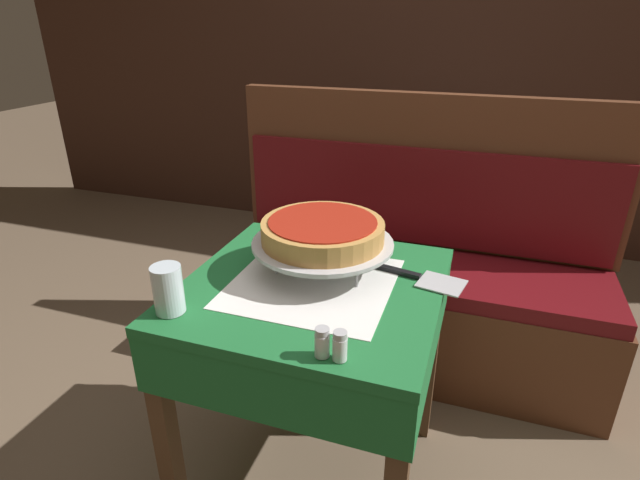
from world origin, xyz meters
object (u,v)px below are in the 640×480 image
at_px(dining_table_rear, 446,167).
at_px(salt_shaker, 322,342).
at_px(deep_dish_pizza, 324,231).
at_px(dining_table_front, 313,319).
at_px(pizza_pan_stand, 323,244).
at_px(condiment_caddy, 441,144).
at_px(water_glass_near, 168,289).
at_px(pepper_shaker, 340,346).
at_px(booth_bench, 409,288).
at_px(pizza_server, 419,277).

relative_size(dining_table_rear, salt_shaker, 10.72).
distance_m(dining_table_rear, deep_dish_pizza, 1.55).
relative_size(dining_table_front, pizza_pan_stand, 1.84).
bearing_deg(condiment_caddy, water_glass_near, -104.19).
bearing_deg(dining_table_front, deep_dish_pizza, 88.20).
height_order(salt_shaker, pepper_shaker, same).
xyz_separation_m(dining_table_front, booth_bench, (0.16, 0.75, -0.28)).
relative_size(dining_table_front, pepper_shaker, 10.65).
xyz_separation_m(dining_table_front, pizza_server, (0.27, 0.12, 0.12)).
relative_size(booth_bench, condiment_caddy, 10.19).
height_order(pizza_server, pepper_shaker, pepper_shaker).
bearing_deg(pizza_pan_stand, dining_table_front, -91.80).
xyz_separation_m(pizza_pan_stand, salt_shaker, (0.12, -0.38, -0.04)).
bearing_deg(booth_bench, pizza_server, -80.45).
height_order(dining_table_rear, salt_shaker, salt_shaker).
xyz_separation_m(dining_table_rear, pizza_pan_stand, (-0.19, -1.52, 0.17)).
bearing_deg(dining_table_rear, pizza_pan_stand, -97.26).
xyz_separation_m(dining_table_front, pepper_shaker, (0.17, -0.29, 0.15)).
distance_m(pizza_server, water_glass_near, 0.66).
xyz_separation_m(deep_dish_pizza, salt_shaker, (0.12, -0.38, -0.08)).
distance_m(dining_table_front, pizza_server, 0.32).
xyz_separation_m(dining_table_front, water_glass_near, (-0.28, -0.25, 0.18)).
bearing_deg(dining_table_rear, dining_table_front, -96.98).
distance_m(salt_shaker, condiment_caddy, 1.81).
distance_m(dining_table_front, deep_dish_pizza, 0.25).
relative_size(dining_table_front, salt_shaker, 10.68).
distance_m(salt_shaker, pepper_shaker, 0.04).
relative_size(dining_table_rear, water_glass_near, 6.00).
bearing_deg(pepper_shaker, dining_table_front, 119.39).
height_order(pizza_pan_stand, pizza_server, pizza_pan_stand).
relative_size(pizza_pan_stand, deep_dish_pizza, 1.16).
distance_m(booth_bench, salt_shaker, 1.13).
distance_m(dining_table_rear, water_glass_near, 1.92).
bearing_deg(deep_dish_pizza, dining_table_rear, 82.74).
bearing_deg(salt_shaker, pizza_server, 70.63).
distance_m(deep_dish_pizza, pizza_server, 0.29).
height_order(booth_bench, salt_shaker, booth_bench).
bearing_deg(deep_dish_pizza, dining_table_front, -91.80).
distance_m(dining_table_front, water_glass_near, 0.41).
bearing_deg(dining_table_rear, salt_shaker, -92.13).
xyz_separation_m(water_glass_near, salt_shaker, (0.41, -0.05, -0.03)).
distance_m(booth_bench, pizza_pan_stand, 0.83).
height_order(booth_bench, water_glass_near, booth_bench).
bearing_deg(pizza_server, pizza_pan_stand, -173.16).
distance_m(dining_table_rear, salt_shaker, 1.91).
bearing_deg(deep_dish_pizza, pizza_server, 6.84).
bearing_deg(pepper_shaker, pizza_pan_stand, 113.35).
bearing_deg(pizza_pan_stand, water_glass_near, -130.51).
distance_m(water_glass_near, pepper_shaker, 0.45).
bearing_deg(booth_bench, dining_table_rear, 87.77).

